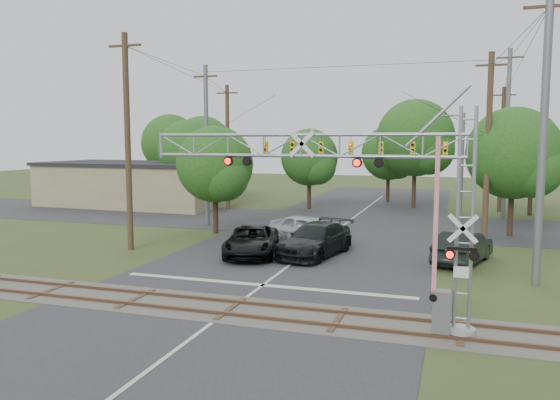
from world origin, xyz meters
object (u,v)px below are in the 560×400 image
(traffic_signal_span, at_px, (349,147))
(commercial_building, at_px, (136,184))
(streetlight, at_px, (460,163))
(pickup_black, at_px, (252,241))
(crossing_gantry, at_px, (361,193))
(car_dark, at_px, (315,240))
(sedan_silver, at_px, (308,229))

(traffic_signal_span, relative_size, commercial_building, 1.08)
(traffic_signal_span, height_order, streetlight, traffic_signal_span)
(pickup_black, relative_size, streetlight, 0.70)
(commercial_building, bearing_deg, traffic_signal_span, -20.51)
(commercial_building, relative_size, streetlight, 2.21)
(crossing_gantry, height_order, traffic_signal_span, traffic_signal_span)
(car_dark, bearing_deg, commercial_building, 153.46)
(commercial_building, xyz_separation_m, streetlight, (29.23, -3.93, 2.47))
(streetlight, bearing_deg, crossing_gantry, -97.62)
(car_dark, xyz_separation_m, sedan_silver, (-1.28, 3.26, -0.01))
(traffic_signal_span, relative_size, streetlight, 2.38)
(pickup_black, distance_m, streetlight, 17.99)
(crossing_gantry, relative_size, pickup_black, 1.96)
(pickup_black, height_order, car_dark, car_dark)
(sedan_silver, height_order, commercial_building, commercial_building)
(car_dark, relative_size, commercial_building, 0.33)
(pickup_black, distance_m, car_dark, 3.43)
(streetlight, bearing_deg, car_dark, -119.22)
(sedan_silver, height_order, streetlight, streetlight)
(traffic_signal_span, xyz_separation_m, pickup_black, (-3.53, -8.82, -4.92))
(traffic_signal_span, distance_m, car_dark, 9.23)
(crossing_gantry, bearing_deg, pickup_black, 127.98)
(pickup_black, bearing_deg, crossing_gantry, -65.99)
(pickup_black, bearing_deg, commercial_building, 122.05)
(sedan_silver, bearing_deg, car_dark, -138.84)
(crossing_gantry, bearing_deg, commercial_building, 133.46)
(sedan_silver, bearing_deg, traffic_signal_span, 1.52)
(crossing_gantry, height_order, sedan_silver, crossing_gantry)
(sedan_silver, relative_size, streetlight, 0.62)
(crossing_gantry, xyz_separation_m, streetlight, (3.16, 23.58, 0.06))
(commercial_building, bearing_deg, sedan_silver, -31.73)
(crossing_gantry, distance_m, traffic_signal_span, 18.81)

